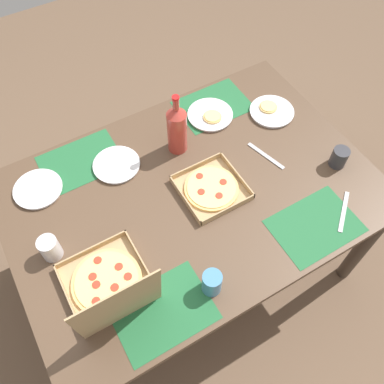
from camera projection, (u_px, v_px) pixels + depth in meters
The scene contains 18 objects.
ground_plane at pixel (192, 264), 2.46m from camera, with size 6.00×6.00×0.00m, color brown.
dining_table at pixel (192, 204), 1.89m from camera, with size 1.59×1.11×0.77m.
placemat_near_left at pixel (213, 105), 2.10m from camera, with size 0.36×0.26×0.00m, color #236638.
placemat_near_right at pixel (81, 161), 1.90m from camera, with size 0.36×0.26×0.00m, color #236638.
placemat_far_left at pixel (315, 226), 1.72m from camera, with size 0.36×0.26×0.00m, color #236638.
placemat_far_right at pixel (163, 312), 1.52m from camera, with size 0.36×0.26×0.00m, color #236638.
pizza_box_corner_right at pixel (109, 286), 1.52m from camera, with size 0.31×0.35×0.34m.
pizza_box_center at pixel (211, 188), 1.81m from camera, with size 0.27×0.27×0.04m.
plate_far_right at pixel (38, 189), 1.81m from camera, with size 0.21×0.21×0.02m.
plate_middle at pixel (271, 111), 2.07m from camera, with size 0.22×0.22×0.03m.
plate_near_left at pixel (117, 165), 1.88m from camera, with size 0.22×0.22×0.02m.
plate_far_left at pixel (210, 115), 2.05m from camera, with size 0.23×0.23×0.03m.
soda_bottle at pixel (177, 128), 1.84m from camera, with size 0.09×0.09×0.32m.
cup_clear_left at pixel (50, 248), 1.60m from camera, with size 0.08×0.08×0.11m, color silver.
cup_red at pixel (212, 283), 1.53m from camera, with size 0.07×0.07×0.11m, color teal.
cup_clear_right at pixel (339, 157), 1.86m from camera, with size 0.07×0.07×0.09m, color #333338.
knife_by_far_right at pixel (265, 155), 1.92m from camera, with size 0.21×0.02×0.01m, color #B7B7BC.
knife_by_far_left at pixel (344, 212), 1.75m from camera, with size 0.21×0.02×0.01m, color #B7B7BC.
Camera 1 is at (0.50, 0.86, 2.29)m, focal length 38.65 mm.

